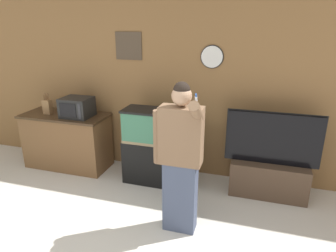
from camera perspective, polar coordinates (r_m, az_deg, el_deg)
The scene contains 7 objects.
wall_back_paneled at distance 4.55m, azimuth -0.51°, elevation 7.03°, with size 10.00×0.08×2.60m.
counter_island at distance 5.12m, azimuth -18.61°, elevation -2.63°, with size 1.37×0.61×0.88m.
microwave at distance 4.77m, azimuth -16.95°, elevation 3.44°, with size 0.44×0.38×0.30m.
knife_block at distance 5.09m, azimuth -22.00°, elevation 3.48°, with size 0.12×0.09×0.33m.
aquarium_on_stand at distance 4.33m, azimuth -1.82°, elevation -4.02°, with size 1.00×0.42×1.11m.
tv_on_stand at distance 4.31m, azimuth 18.68°, elevation -8.14°, with size 1.22×0.40×1.18m.
person_standing at distance 3.21m, azimuth 2.27°, elevation -6.04°, with size 0.54×0.41×1.71m.
Camera 1 is at (1.33, -1.47, 2.26)m, focal length 32.00 mm.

